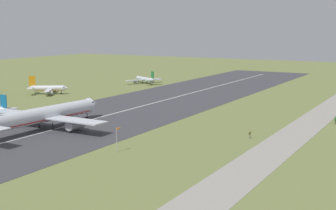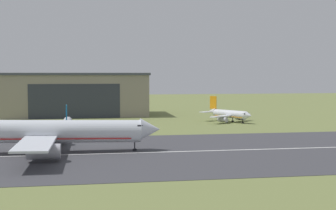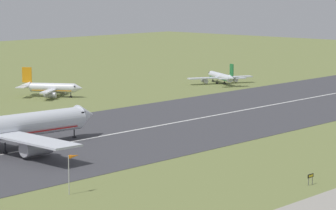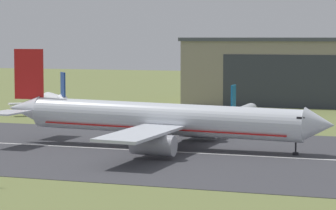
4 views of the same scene
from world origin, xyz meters
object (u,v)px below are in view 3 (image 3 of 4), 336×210
airplane_parked_west (52,88)px  windsock_pole (73,159)px  runway_sign (311,177)px  airplane_parked_far_east (221,77)px

airplane_parked_west → windsock_pole: (-67.59, -89.13, 2.80)m
airplane_parked_west → windsock_pole: airplane_parked_west is taller
airplane_parked_west → runway_sign: airplane_parked_west is taller
airplane_parked_far_east → windsock_pole: airplane_parked_far_east is taller
airplane_parked_west → runway_sign: bearing=-108.5°
airplane_parked_far_east → runway_sign: size_ratio=11.68×
airplane_parked_far_east → windsock_pole: (-126.26, -73.03, 3.14)m
windsock_pole → airplane_parked_west: bearing=52.8°
airplane_parked_far_east → runway_sign: airplane_parked_far_east is taller
runway_sign → airplane_parked_far_east: bearing=45.1°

